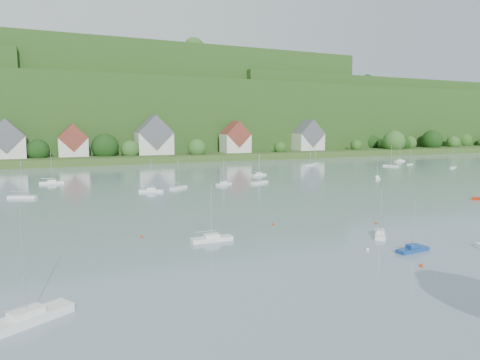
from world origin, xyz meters
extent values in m
cube|color=#2F4F1D|center=(0.00, 200.00, 1.50)|extent=(600.00, 60.00, 3.00)
cube|color=#1E4115|center=(0.00, 275.00, 20.00)|extent=(620.00, 160.00, 40.00)
cube|color=#1E4115|center=(10.00, 270.00, 28.00)|extent=(240.00, 130.00, 60.00)
cube|color=#1E4115|center=(160.00, 255.00, 22.00)|extent=(200.00, 110.00, 48.00)
sphere|color=#275319|center=(218.82, 196.52, 6.33)|extent=(10.24, 10.24, 10.24)
sphere|color=#2A5820|center=(141.50, 180.22, 7.19)|extent=(12.88, 12.88, 12.88)
sphere|color=black|center=(139.35, 197.94, 6.40)|extent=(10.46, 10.46, 10.46)
sphere|color=#275319|center=(118.43, 184.90, 5.10)|extent=(6.45, 6.45, 6.45)
sphere|color=black|center=(152.01, 194.00, 6.47)|extent=(10.68, 10.68, 10.68)
sphere|color=black|center=(177.90, 186.42, 7.18)|extent=(12.85, 12.85, 12.85)
sphere|color=#2A5820|center=(-6.80, 183.88, 5.66)|extent=(8.19, 8.19, 8.19)
sphere|color=#2A5820|center=(153.96, 190.35, 6.41)|extent=(10.50, 10.50, 10.50)
sphere|color=black|center=(152.76, 184.28, 5.62)|extent=(8.05, 8.05, 8.05)
sphere|color=#2A5820|center=(-51.96, 186.07, 5.11)|extent=(6.49, 6.49, 6.49)
sphere|color=#2A5820|center=(46.85, 192.08, 6.95)|extent=(12.16, 12.16, 12.16)
sphere|color=#2A5820|center=(22.99, 179.93, 5.84)|extent=(8.73, 8.73, 8.73)
sphere|color=black|center=(-43.87, 185.86, 6.03)|extent=(9.32, 9.32, 9.32)
sphere|color=#275319|center=(198.64, 187.75, 5.51)|extent=(7.74, 7.74, 7.74)
sphere|color=#275319|center=(159.04, 186.11, 5.87)|extent=(8.84, 8.84, 8.84)
sphere|color=#275319|center=(67.84, 181.69, 5.03)|extent=(6.24, 6.24, 6.24)
sphere|color=black|center=(89.43, 194.54, 5.65)|extent=(8.16, 8.16, 8.16)
sphere|color=#2A5820|center=(144.77, 192.32, 5.63)|extent=(8.09, 8.09, 8.09)
sphere|color=#2A5820|center=(197.13, 187.30, 5.65)|extent=(8.14, 8.14, 8.14)
sphere|color=black|center=(-17.00, 186.36, 6.87)|extent=(11.92, 11.92, 11.92)
sphere|color=#275319|center=(39.50, 255.03, 60.25)|extent=(12.83, 12.83, 12.83)
sphere|color=#2A5820|center=(-39.93, 242.18, 59.43)|extent=(8.18, 8.18, 8.18)
sphere|color=#275319|center=(1.11, 279.65, 60.23)|extent=(12.73, 12.73, 12.73)
sphere|color=#275319|center=(83.40, 244.53, 60.01)|extent=(11.50, 11.50, 11.50)
sphere|color=#275319|center=(60.71, 274.89, 60.56)|extent=(14.65, 14.65, 14.65)
sphere|color=#2A5820|center=(39.25, 231.29, 60.09)|extent=(11.95, 11.95, 11.95)
sphere|color=#275319|center=(119.44, 238.58, 59.71)|extent=(9.76, 9.76, 9.76)
sphere|color=#2A5820|center=(-47.14, 274.29, 59.24)|extent=(7.07, 7.07, 7.07)
sphere|color=black|center=(-3.47, 243.31, 59.44)|extent=(8.21, 8.21, 8.21)
sphere|color=#2A5820|center=(-22.82, 267.10, 60.14)|extent=(12.24, 12.24, 12.24)
sphere|color=#2A5820|center=(114.51, 242.98, 59.58)|extent=(9.00, 9.00, 9.00)
sphere|color=#275319|center=(101.03, 257.97, 59.41)|extent=(8.03, 8.03, 8.03)
sphere|color=#2A5820|center=(176.64, 258.30, 47.67)|extent=(9.52, 9.52, 9.52)
sphere|color=#2A5820|center=(233.20, 259.00, 47.60)|extent=(9.12, 9.12, 9.12)
sphere|color=#2A5820|center=(100.48, 258.36, 48.62)|extent=(14.97, 14.97, 14.97)
sphere|color=black|center=(161.92, 228.86, 47.32)|extent=(7.52, 7.52, 7.52)
sphere|color=#275319|center=(78.67, 255.82, 47.71)|extent=(9.78, 9.78, 9.78)
sphere|color=#275319|center=(119.68, 254.71, 48.10)|extent=(12.02, 12.02, 12.02)
sphere|color=black|center=(137.90, 236.02, 48.02)|extent=(11.57, 11.57, 11.57)
sphere|color=#275319|center=(122.43, 222.73, 48.21)|extent=(12.65, 12.65, 12.65)
sphere|color=#2A5820|center=(142.64, 228.37, 47.45)|extent=(8.28, 8.28, 8.28)
sphere|color=black|center=(167.90, 264.31, 47.31)|extent=(7.47, 7.47, 7.47)
sphere|color=#2A5820|center=(99.14, 247.22, 47.66)|extent=(9.48, 9.48, 9.48)
sphere|color=black|center=(189.44, 271.22, 41.48)|extent=(8.43, 8.43, 8.43)
sphere|color=#275319|center=(-39.98, 262.14, 42.10)|extent=(12.01, 12.01, 12.01)
sphere|color=black|center=(182.06, 244.68, 42.37)|extent=(13.54, 13.54, 13.54)
sphere|color=black|center=(118.67, 252.35, 42.64)|extent=(15.08, 15.08, 15.08)
sphere|color=#2A5820|center=(108.41, 268.02, 42.80)|extent=(15.99, 15.99, 15.99)
sphere|color=black|center=(-3.70, 272.21, 42.75)|extent=(15.72, 15.72, 15.72)
sphere|color=#2A5820|center=(218.40, 301.50, 42.48)|extent=(14.17, 14.17, 14.17)
sphere|color=#275319|center=(10.88, 267.92, 41.84)|extent=(10.54, 10.54, 10.54)
sphere|color=black|center=(233.10, 233.99, 42.47)|extent=(14.14, 14.14, 14.14)
cube|color=silver|center=(-55.00, 187.00, 7.50)|extent=(14.00, 10.00, 9.00)
cube|color=#55555C|center=(-55.00, 187.00, 12.00)|extent=(14.00, 10.40, 14.00)
cube|color=silver|center=(-30.00, 189.00, 7.00)|extent=(12.00, 9.00, 8.00)
cube|color=brown|center=(-30.00, 189.00, 11.00)|extent=(12.00, 9.36, 12.00)
cube|color=silver|center=(5.00, 188.00, 8.00)|extent=(16.00, 11.00, 10.00)
cube|color=#55555C|center=(5.00, 188.00, 13.00)|extent=(16.00, 11.44, 16.00)
cube|color=silver|center=(45.00, 186.00, 7.50)|extent=(13.00, 10.00, 9.00)
cube|color=brown|center=(45.00, 186.00, 12.00)|extent=(13.00, 10.40, 13.00)
cube|color=silver|center=(90.00, 190.00, 7.50)|extent=(15.00, 10.00, 9.00)
cube|color=#55555C|center=(90.00, 190.00, 12.00)|extent=(15.00, 10.40, 15.00)
cube|color=white|center=(-43.58, 24.86, 0.37)|extent=(7.41, 5.43, 0.74)
cube|color=white|center=(-43.58, 24.86, 0.99)|extent=(2.95, 2.53, 0.50)
cylinder|color=silver|center=(-43.58, 24.86, 5.33)|extent=(0.10, 0.10, 9.20)
cylinder|color=silver|center=(-44.54, 24.31, 1.64)|extent=(3.55, 2.07, 0.08)
cube|color=navy|center=(0.45, 27.50, 0.24)|extent=(4.85, 1.71, 0.48)
cube|color=navy|center=(0.45, 27.50, 0.73)|extent=(1.74, 1.06, 0.50)
cylinder|color=silver|center=(0.45, 27.50, 3.45)|extent=(0.10, 0.10, 5.95)
cylinder|color=silver|center=(-0.26, 27.44, 1.38)|extent=(2.62, 0.29, 0.08)
cube|color=white|center=(2.14, 35.34, 0.26)|extent=(4.44, 4.87, 0.52)
cube|color=white|center=(2.14, 35.34, 0.77)|extent=(1.94, 2.03, 0.50)
cylinder|color=silver|center=(2.14, 35.34, 3.74)|extent=(0.10, 0.10, 6.45)
cylinder|color=silver|center=(1.64, 34.75, 1.42)|extent=(1.90, 2.22, 0.08)
cube|color=white|center=(-21.05, 42.71, 0.29)|extent=(5.88, 1.77, 0.58)
cube|color=white|center=(-21.05, 42.71, 0.83)|extent=(2.07, 1.19, 0.50)
cylinder|color=silver|center=(-21.05, 42.71, 4.24)|extent=(0.10, 0.10, 7.31)
cylinder|color=silver|center=(-21.92, 42.73, 1.48)|extent=(3.22, 0.15, 0.08)
sphere|color=red|center=(-3.23, 22.58, 0.00)|extent=(0.45, 0.45, 0.45)
sphere|color=white|center=(-4.47, 30.20, 0.00)|extent=(0.45, 0.45, 0.45)
sphere|color=red|center=(7.27, 41.91, 0.00)|extent=(0.42, 0.42, 0.42)
sphere|color=red|center=(-8.43, 48.09, 0.00)|extent=(0.43, 0.43, 0.43)
sphere|color=red|center=(-29.44, 48.78, 0.00)|extent=(0.40, 0.40, 0.40)
cube|color=white|center=(104.89, 137.69, 0.29)|extent=(5.88, 2.42, 0.57)
cube|color=white|center=(104.89, 137.69, 0.82)|extent=(2.14, 1.40, 0.50)
cylinder|color=silver|center=(104.89, 137.69, 4.14)|extent=(0.10, 0.10, 7.14)
cylinder|color=silver|center=(104.05, 137.57, 1.47)|extent=(3.12, 0.54, 0.08)
cube|color=white|center=(12.98, 95.64, 0.30)|extent=(6.07, 4.07, 0.59)
cylinder|color=silver|center=(12.98, 95.64, 4.30)|extent=(0.10, 0.10, 7.42)
cylinder|color=silver|center=(12.18, 95.25, 1.49)|extent=(2.97, 1.49, 0.08)
cube|color=white|center=(97.05, 123.65, 0.24)|extent=(4.81, 3.46, 0.48)
cylinder|color=silver|center=(97.05, 123.65, 3.45)|extent=(0.10, 0.10, 5.95)
cylinder|color=silver|center=(96.42, 123.31, 1.38)|extent=(2.33, 1.33, 0.08)
cube|color=white|center=(-39.98, 118.19, 0.32)|extent=(6.63, 2.61, 0.65)
cube|color=white|center=(-39.98, 118.19, 0.90)|extent=(2.40, 1.54, 0.50)
cylinder|color=silver|center=(-39.98, 118.19, 4.68)|extent=(0.10, 0.10, 8.06)
cylinder|color=silver|center=(-40.94, 118.32, 1.55)|extent=(3.53, 0.53, 0.08)
cube|color=white|center=(56.56, 136.65, 0.31)|extent=(6.05, 4.84, 0.61)
cylinder|color=silver|center=(56.56, 136.65, 4.45)|extent=(0.10, 0.10, 7.67)
cylinder|color=silver|center=(55.79, 136.14, 1.51)|extent=(2.85, 1.94, 0.08)
cube|color=white|center=(50.92, 91.17, 0.23)|extent=(3.68, 4.64, 0.47)
cube|color=white|center=(50.92, 91.17, 0.72)|extent=(1.67, 1.88, 0.50)
cylinder|color=silver|center=(50.92, 91.17, 3.40)|extent=(0.10, 0.10, 5.86)
cylinder|color=silver|center=(50.54, 90.58, 1.37)|extent=(1.49, 2.20, 0.08)
cube|color=white|center=(-10.68, 94.53, 0.28)|extent=(5.36, 4.67, 0.56)
cylinder|color=silver|center=(-10.68, 94.53, 4.05)|extent=(0.10, 0.10, 6.98)
cylinder|color=silver|center=(-11.34, 94.02, 1.46)|extent=(2.47, 1.95, 0.08)
cube|color=white|center=(2.62, 96.64, 0.26)|extent=(5.21, 3.63, 0.51)
cube|color=white|center=(2.62, 96.64, 0.76)|extent=(2.05, 1.72, 0.50)
cylinder|color=silver|center=(2.62, 96.64, 3.72)|extent=(0.10, 0.10, 6.41)
cylinder|color=silver|center=(1.94, 96.29, 1.41)|extent=(2.54, 1.36, 0.08)
cube|color=white|center=(-46.44, 94.18, 0.31)|extent=(6.27, 4.12, 0.61)
cylinder|color=silver|center=(-46.44, 94.18, 4.43)|extent=(0.10, 0.10, 7.64)
cylinder|color=silver|center=(-47.27, 94.57, 1.51)|extent=(3.09, 1.49, 0.08)
cube|color=white|center=(-18.33, 91.59, 0.29)|extent=(6.05, 3.68, 0.59)
cube|color=white|center=(-18.33, 91.59, 0.84)|extent=(2.33, 1.82, 0.50)
cylinder|color=silver|center=(-18.33, 91.59, 4.24)|extent=(0.10, 0.10, 7.32)
cylinder|color=silver|center=(-19.15, 91.91, 1.49)|extent=(3.02, 1.26, 0.08)
cube|color=white|center=(62.20, 141.46, 0.28)|extent=(5.50, 4.71, 0.57)
cylinder|color=silver|center=(62.20, 141.46, 4.13)|extent=(0.10, 0.10, 7.12)
cylinder|color=silver|center=(61.52, 140.94, 1.47)|extent=(2.54, 1.96, 0.08)
cube|color=white|center=(83.88, 120.65, 0.30)|extent=(4.17, 6.14, 0.60)
cylinder|color=silver|center=(83.88, 120.65, 4.36)|extent=(0.10, 0.10, 7.52)
cylinder|color=silver|center=(83.48, 121.46, 1.50)|extent=(1.53, 3.01, 0.08)
cube|color=white|center=(21.66, 113.36, 0.26)|extent=(5.38, 2.62, 0.52)
cube|color=white|center=(21.66, 113.36, 0.77)|extent=(2.00, 1.41, 0.50)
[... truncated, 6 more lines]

